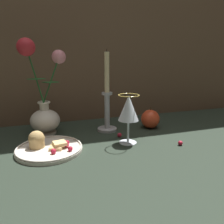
% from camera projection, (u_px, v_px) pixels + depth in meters
% --- Properties ---
extents(ground_plane, '(2.40, 2.40, 0.00)m').
position_uv_depth(ground_plane, '(107.00, 144.00, 0.77)').
color(ground_plane, '#232D23').
rests_on(ground_plane, ground).
extents(vase, '(0.17, 0.11, 0.36)m').
position_uv_depth(vase, '(44.00, 104.00, 0.84)').
color(vase, silver).
rests_on(vase, ground_plane).
extents(plate_with_pastries, '(0.21, 0.21, 0.07)m').
position_uv_depth(plate_with_pastries, '(47.00, 147.00, 0.71)').
color(plate_with_pastries, silver).
rests_on(plate_with_pastries, ground_plane).
extents(wine_glass, '(0.07, 0.07, 0.17)m').
position_uv_depth(wine_glass, '(128.00, 110.00, 0.75)').
color(wine_glass, silver).
rests_on(wine_glass, ground_plane).
extents(candlestick, '(0.08, 0.08, 0.33)m').
position_uv_depth(candlestick, '(107.00, 105.00, 0.89)').
color(candlestick, '#A3A3A8').
rests_on(candlestick, ground_plane).
extents(apple_beside_vase, '(0.08, 0.08, 0.09)m').
position_uv_depth(apple_beside_vase, '(150.00, 119.00, 0.94)').
color(apple_beside_vase, '#D14223').
rests_on(apple_beside_vase, ground_plane).
extents(berry_near_plate, '(0.02, 0.02, 0.02)m').
position_uv_depth(berry_near_plate, '(120.00, 135.00, 0.83)').
color(berry_near_plate, '#AD192D').
rests_on(berry_near_plate, ground_plane).
extents(berry_front_center, '(0.02, 0.02, 0.02)m').
position_uv_depth(berry_front_center, '(180.00, 143.00, 0.75)').
color(berry_front_center, '#AD192D').
rests_on(berry_front_center, ground_plane).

